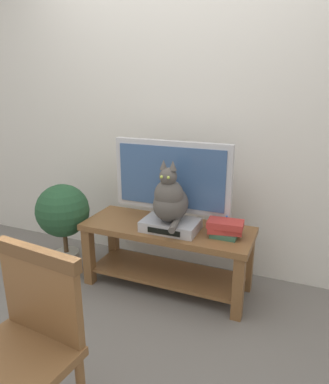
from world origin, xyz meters
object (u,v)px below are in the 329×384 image
at_px(wooden_chair, 22,340).
at_px(tv, 172,180).
at_px(tv_stand, 167,246).
at_px(cat, 170,199).
at_px(potted_plant, 63,216).
at_px(book_stack, 225,228).
at_px(media_box, 171,225).

bearing_deg(wooden_chair, tv, 86.62).
relative_size(tv_stand, tv, 1.42).
height_order(cat, potted_plant, cat).
bearing_deg(wooden_chair, book_stack, 68.85).
height_order(tv_stand, media_box, media_box).
xyz_separation_m(tv, cat, (0.05, -0.15, -0.10)).
distance_m(tv_stand, tv, 0.49).
height_order(cat, wooden_chair, cat).
bearing_deg(media_box, book_stack, 6.25).
distance_m(book_stack, potted_plant, 1.27).
relative_size(tv, media_box, 2.23).
relative_size(tv_stand, potted_plant, 1.67).
distance_m(tv_stand, book_stack, 0.48).
distance_m(media_box, wooden_chair, 1.28).
height_order(tv, media_box, tv).
xyz_separation_m(tv_stand, media_box, (0.05, -0.05, 0.19)).
bearing_deg(tv_stand, wooden_chair, -93.59).
xyz_separation_m(book_stack, potted_plant, (-1.26, -0.10, -0.06)).
bearing_deg(cat, potted_plant, -177.09).
height_order(cat, book_stack, cat).
relative_size(tv, wooden_chair, 1.01).
xyz_separation_m(media_box, wooden_chair, (-0.13, -1.28, -0.02)).
bearing_deg(media_box, wooden_chair, -95.92).
bearing_deg(book_stack, wooden_chair, -111.15).
bearing_deg(book_stack, media_box, -173.75).
relative_size(media_box, cat, 0.89).
xyz_separation_m(cat, wooden_chair, (-0.13, -1.26, -0.22)).
distance_m(wooden_chair, potted_plant, 1.43).
xyz_separation_m(wooden_chair, book_stack, (0.51, 1.32, 0.05)).
relative_size(tv_stand, media_box, 3.16).
height_order(wooden_chair, book_stack, wooden_chair).
height_order(media_box, wooden_chair, wooden_chair).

